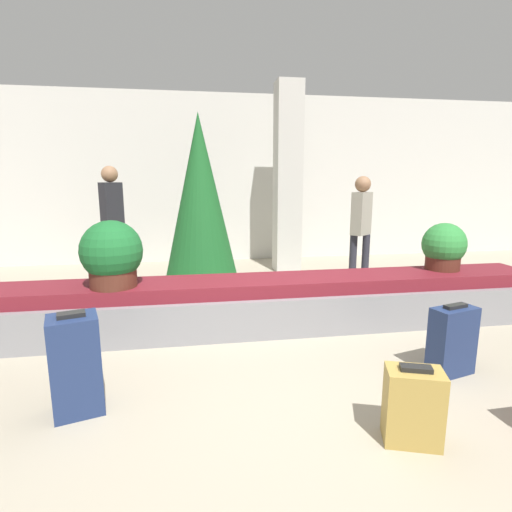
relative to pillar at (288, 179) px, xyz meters
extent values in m
plane|color=#9E937F|center=(-0.99, -4.06, -1.60)|extent=(18.00, 18.00, 0.00)
cube|color=beige|center=(-0.99, 1.12, 0.00)|extent=(18.00, 0.06, 3.20)
cube|color=gray|center=(-0.99, -2.69, -1.39)|extent=(6.69, 0.77, 0.41)
cube|color=maroon|center=(-0.99, -2.69, -1.12)|extent=(6.43, 0.61, 0.14)
cube|color=beige|center=(0.00, 0.00, 0.00)|extent=(0.43, 0.43, 3.20)
cube|color=#A3843D|center=(-0.35, -4.76, -1.36)|extent=(0.39, 0.32, 0.48)
cube|color=black|center=(-0.35, -4.76, -1.11)|extent=(0.20, 0.13, 0.03)
cube|color=navy|center=(-2.49, -4.08, -1.25)|extent=(0.39, 0.36, 0.70)
cube|color=black|center=(-2.49, -4.08, -0.88)|extent=(0.20, 0.14, 0.03)
cube|color=navy|center=(0.45, -3.99, -1.31)|extent=(0.42, 0.28, 0.58)
cube|color=black|center=(0.45, -3.99, -1.01)|extent=(0.22, 0.12, 0.03)
cylinder|color=#4C2319|center=(1.26, -2.60, -0.96)|extent=(0.39, 0.39, 0.17)
sphere|color=#2D7F38|center=(1.26, -2.60, -0.74)|extent=(0.50, 0.50, 0.50)
cylinder|color=#4C2319|center=(-2.45, -2.77, -0.95)|extent=(0.45, 0.45, 0.20)
sphere|color=#195B28|center=(-2.45, -2.77, -0.68)|extent=(0.60, 0.60, 0.60)
cylinder|color=#282833|center=(0.72, -1.24, -1.20)|extent=(0.11, 0.11, 0.79)
cylinder|color=#282833|center=(0.92, -1.24, -1.20)|extent=(0.11, 0.11, 0.79)
cube|color=gray|center=(0.82, -1.24, -0.49)|extent=(0.36, 0.34, 0.63)
sphere|color=#936B4C|center=(0.82, -1.24, -0.06)|extent=(0.23, 0.23, 0.23)
cylinder|color=#282833|center=(-2.99, -0.22, -1.17)|extent=(0.11, 0.11, 0.87)
cylinder|color=#282833|center=(-2.79, -0.22, -1.17)|extent=(0.11, 0.11, 0.87)
cube|color=#232328|center=(-2.89, -0.22, -0.39)|extent=(0.35, 0.35, 0.69)
sphere|color=#936B4C|center=(-2.89, -0.22, 0.08)|extent=(0.25, 0.25, 0.25)
cylinder|color=#4C331E|center=(-1.53, -1.06, -1.51)|extent=(0.16, 0.16, 0.18)
cone|color=#195623|center=(-1.53, -1.06, -0.25)|extent=(1.05, 1.05, 2.33)
camera|label=1|loc=(-1.67, -6.81, 0.03)|focal=28.00mm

